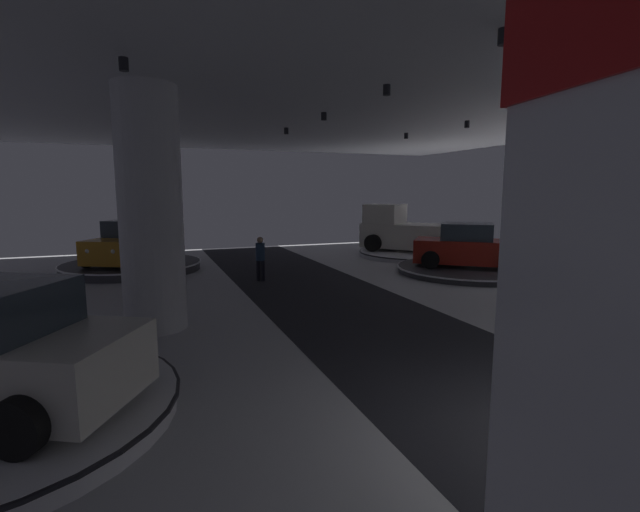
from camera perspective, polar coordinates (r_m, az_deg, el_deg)
The scene contains 11 objects.
ground at distance 6.92m, azimuth 31.18°, elevation -20.65°, with size 24.00×44.00×0.06m.
column_left at distance 10.93m, azimuth -20.64°, elevation 5.40°, with size 1.40×1.40×5.50m.
display_platform_deep_left at distance 19.76m, azimuth -22.66°, elevation -1.17°, with size 5.41×5.41×0.34m.
display_car_deep_left at distance 19.66m, azimuth -22.76°, elevation 1.48°, with size 3.62×4.55×1.71m.
display_platform_deep_right at distance 22.94m, azimuth 12.10°, elevation 0.35°, with size 5.68×5.68×0.23m.
pickup_truck_deep_right at distance 22.93m, azimuth 11.41°, elevation 2.98°, with size 4.99×5.43×2.30m.
display_platform_far_right at distance 18.71m, azimuth 18.38°, elevation -1.61°, with size 5.64×5.64×0.24m.
display_car_far_right at distance 18.59m, azimuth 18.40°, elevation 1.05°, with size 4.38×4.07×1.71m.
display_platform_mid_right at distance 13.74m, azimuth 34.24°, elevation -5.88°, with size 4.70×4.70×0.32m.
display_car_mid_right at distance 13.54m, azimuth 34.58°, elevation -2.17°, with size 4.18×4.30×1.71m.
visitor_walking_near at distance 16.14m, azimuth -7.57°, elevation -0.00°, with size 0.32×0.32×1.59m.
Camera 1 is at (-4.98, -3.59, 3.18)m, focal length 25.26 mm.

